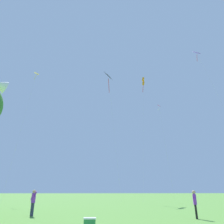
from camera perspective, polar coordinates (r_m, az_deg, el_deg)
name	(u,v)px	position (r m, az deg, el deg)	size (l,w,h in m)	color
kite_orange_box	(143,82)	(54.17, 8.31, 7.94)	(3.34, 8.14, 28.27)	orange
kite_purple_streamer	(200,59)	(39.85, 22.27, 12.82)	(1.38, 9.85, 24.72)	purple
kite_yellow_diamond	(34,82)	(50.56, -20.04, 7.42)	(1.18, 10.25, 27.40)	yellow
kite_black_large	(109,81)	(50.86, -0.89, 8.27)	(3.28, 6.20, 28.14)	black
kite_white_distant	(0,85)	(35.55, -27.66, 6.36)	(5.40, 8.62, 17.37)	white
kite_pink_low	(160,113)	(55.12, 12.62, -0.20)	(1.17, 7.98, 22.79)	pink
person_with_spool	(33,200)	(17.61, -20.21, -21.13)	(0.51, 0.39, 1.75)	#2D3351
person_far_back	(195,202)	(15.91, 21.18, -21.32)	(0.24, 0.55, 1.70)	black
picnic_cooler	(90,223)	(11.69, -5.97, -27.22)	(0.60, 0.40, 0.44)	#2D8C47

